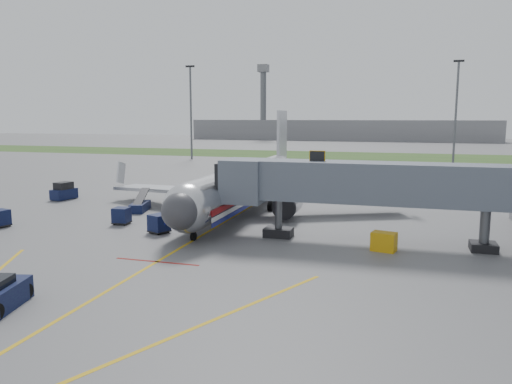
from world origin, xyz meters
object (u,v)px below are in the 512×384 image
(belt_loader, at_px, (140,206))
(ramp_worker, at_px, (190,205))
(airliner, at_px, (245,184))
(baggage_tug, at_px, (64,192))

(belt_loader, distance_m, ramp_worker, 5.40)
(airliner, relative_size, belt_loader, 8.25)
(airliner, height_order, ramp_worker, airliner)
(belt_loader, height_order, ramp_worker, belt_loader)
(belt_loader, bearing_deg, airliner, 20.03)
(baggage_tug, bearing_deg, airliner, -0.50)
(ramp_worker, bearing_deg, belt_loader, 144.86)
(baggage_tug, distance_m, belt_loader, 12.56)
(airliner, distance_m, baggage_tug, 22.04)
(baggage_tug, xyz_separation_m, belt_loader, (11.95, -3.84, -0.38))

